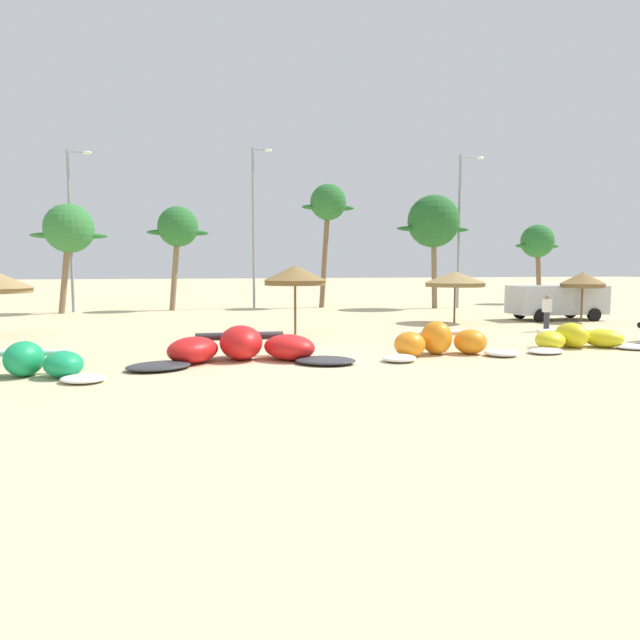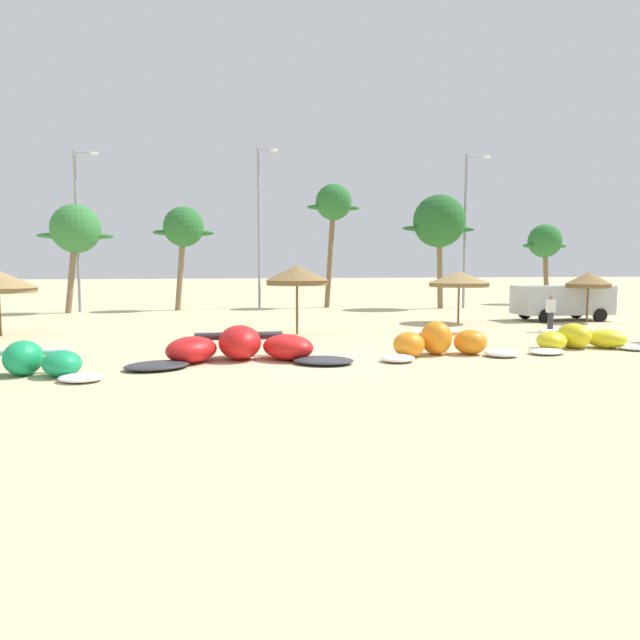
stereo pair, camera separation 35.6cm
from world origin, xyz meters
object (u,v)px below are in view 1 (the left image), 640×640
object	(u,v)px
parked_van	(555,300)
kite_left_of_center	(242,348)
person_near_kites	(547,313)
palm_left_of_gap	(178,228)
kite_right_of_center	(577,339)
lamppost_east_center	(461,224)
kite_center	(440,343)
beach_umbrella_outermost	(583,280)
palm_center_left	(328,205)
lamppost_west_center	(255,221)
palm_left	(69,230)
palm_center_right	(433,222)
beach_umbrella_middle	(295,275)
beach_umbrella_near_palms	(455,279)
lamppost_west	(72,223)
kite_left	(20,365)
palm_right_of_gap	(537,242)

from	to	relation	value
parked_van	kite_left_of_center	bearing A→B (deg)	-152.33
person_near_kites	palm_left_of_gap	bearing A→B (deg)	132.50
kite_right_of_center	lamppost_east_center	size ratio (longest dim) A/B	0.49
kite_center	beach_umbrella_outermost	distance (m)	14.88
palm_center_left	lamppost_west_center	size ratio (longest dim) A/B	0.78
person_near_kites	palm_left	world-z (taller)	palm_left
kite_left_of_center	palm_center_right	distance (m)	25.11
kite_center	beach_umbrella_middle	xyz separation A→B (m)	(-3.28, 6.81, 2.07)
beach_umbrella_near_palms	parked_van	distance (m)	6.04
lamppost_east_center	beach_umbrella_outermost	bearing A→B (deg)	-84.96
kite_left_of_center	beach_umbrella_middle	size ratio (longest dim) A/B	2.35
palm_left	lamppost_west	size ratio (longest dim) A/B	0.66
kite_left_of_center	palm_center_right	xyz separation A→B (m)	(15.37, 19.08, 5.48)
person_near_kites	palm_center_right	xyz separation A→B (m)	(1.43, 14.40, 5.06)
kite_left	kite_left_of_center	distance (m)	5.89
palm_right_of_gap	palm_left_of_gap	bearing A→B (deg)	-179.02
kite_left	parked_van	world-z (taller)	parked_van
kite_left_of_center	lamppost_east_center	size ratio (longest dim) A/B	0.65
beach_umbrella_middle	lamppost_east_center	xyz separation A→B (m)	(14.44, 12.72, 3.32)
beach_umbrella_middle	lamppost_west	bearing A→B (deg)	125.53
palm_center_right	lamppost_west_center	bearing A→B (deg)	163.11
lamppost_west	lamppost_east_center	xyz separation A→B (m)	(25.35, -2.56, 0.26)
beach_umbrella_near_palms	palm_center_left	size ratio (longest dim) A/B	0.36
beach_umbrella_middle	beach_umbrella_outermost	world-z (taller)	beach_umbrella_middle
palm_center_left	person_near_kites	bearing A→B (deg)	-72.94
kite_left_of_center	parked_van	distance (m)	20.13
kite_left_of_center	beach_umbrella_near_palms	bearing A→B (deg)	37.90
lamppost_west	lamppost_west_center	distance (m)	11.61
beach_umbrella_near_palms	person_near_kites	xyz separation A→B (m)	(2.05, -4.57, -1.40)
beach_umbrella_outermost	palm_center_left	distance (m)	17.65
lamppost_west_center	kite_left_of_center	bearing A→B (deg)	-99.17
beach_umbrella_middle	palm_center_right	distance (m)	18.06
kite_right_of_center	palm_left	xyz separation A→B (m)	(-19.54, 20.89, 4.76)
palm_left_of_gap	palm_right_of_gap	size ratio (longest dim) A/B	1.10
kite_left	lamppost_east_center	size ratio (longest dim) A/B	0.46
palm_center_right	lamppost_west	size ratio (longest dim) A/B	0.77
palm_center_left	palm_right_of_gap	xyz separation A→B (m)	(16.94, 0.17, -2.37)
kite_center	parked_van	world-z (taller)	parked_van
kite_right_of_center	palm_right_of_gap	bearing A→B (deg)	57.72
beach_umbrella_outermost	lamppost_east_center	world-z (taller)	lamppost_east_center
kite_left	lamppost_east_center	bearing A→B (deg)	41.20
palm_center_left	beach_umbrella_middle	bearing A→B (deg)	-110.15
parked_van	lamppost_east_center	world-z (taller)	lamppost_east_center
palm_center_left	palm_left_of_gap	bearing A→B (deg)	-178.38
beach_umbrella_middle	palm_left_of_gap	size ratio (longest dim) A/B	0.43
kite_right_of_center	beach_umbrella_near_palms	world-z (taller)	beach_umbrella_near_palms
palm_left	lamppost_west	world-z (taller)	lamppost_west
kite_left_of_center	beach_umbrella_near_palms	size ratio (longest dim) A/B	2.19
kite_left_of_center	kite_right_of_center	bearing A→B (deg)	-0.93
lamppost_west_center	kite_left	bearing A→B (deg)	-111.53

